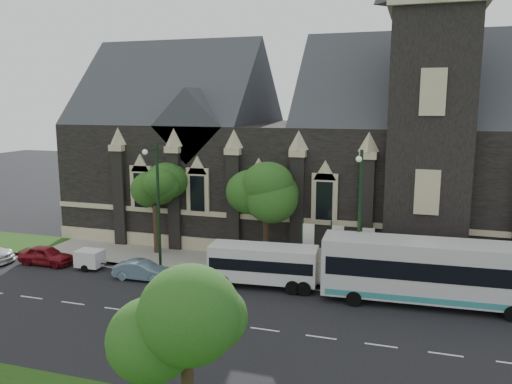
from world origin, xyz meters
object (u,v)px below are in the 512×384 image
at_px(tree_park_east, 193,319).
at_px(box_trailer, 90,258).
at_px(banner_flag_center, 335,245).
at_px(tour_coach, 436,271).
at_px(street_lamp_mid, 157,200).
at_px(banner_flag_right, 365,247).
at_px(shuttle_bus, 264,263).
at_px(car_far_red, 46,255).
at_px(street_lamp_near, 359,213).
at_px(tree_walk_right, 270,187).
at_px(banner_flag_left, 306,242).
at_px(sedan, 142,270).
at_px(tree_walk_left, 158,182).

bearing_deg(tree_park_east, box_trailer, 134.84).
relative_size(banner_flag_center, tour_coach, 0.30).
xyz_separation_m(street_lamp_mid, banner_flag_right, (14.29, 1.91, -2.73)).
height_order(street_lamp_mid, shuttle_bus, street_lamp_mid).
xyz_separation_m(street_lamp_mid, banner_flag_center, (12.29, 1.91, -2.73)).
bearing_deg(car_far_red, street_lamp_near, -87.08).
xyz_separation_m(tree_walk_right, banner_flag_right, (7.08, -1.71, -3.43)).
height_order(street_lamp_mid, banner_flag_left, street_lamp_mid).
bearing_deg(banner_flag_center, shuttle_bus, -146.31).
bearing_deg(car_far_red, banner_flag_right, -82.39).
bearing_deg(street_lamp_mid, banner_flag_center, 8.82).
relative_size(street_lamp_near, banner_flag_right, 2.25).
relative_size(tour_coach, shuttle_bus, 1.86).
bearing_deg(tour_coach, sedan, -178.86).
bearing_deg(street_lamp_near, tree_walk_left, 167.13).
bearing_deg(street_lamp_near, banner_flag_left, 152.82).
relative_size(tree_walk_right, tour_coach, 0.59).
distance_m(tree_park_east, tree_walk_right, 20.29).
height_order(tree_park_east, banner_flag_center, tree_park_east).
xyz_separation_m(shuttle_bus, box_trailer, (-12.91, -0.45, -0.77)).
xyz_separation_m(tree_park_east, banner_flag_left, (0.11, 18.32, -2.24)).
height_order(tree_walk_left, street_lamp_near, street_lamp_near).
relative_size(banner_flag_left, box_trailer, 1.52).
relative_size(banner_flag_right, box_trailer, 1.52).
bearing_deg(banner_flag_center, tour_coach, -23.71).
xyz_separation_m(tree_walk_left, car_far_red, (-6.75, -5.02, -5.03)).
height_order(tree_walk_left, box_trailer, tree_walk_left).
height_order(tree_park_east, tour_coach, tree_park_east).
bearing_deg(car_far_red, banner_flag_left, -80.67).
xyz_separation_m(tree_walk_right, street_lamp_near, (6.79, -3.62, -0.71)).
bearing_deg(street_lamp_mid, tree_park_east, -58.21).
height_order(banner_flag_center, car_far_red, banner_flag_center).
xyz_separation_m(banner_flag_right, tour_coach, (4.37, -2.80, -0.29)).
height_order(street_lamp_mid, car_far_red, street_lamp_mid).
distance_m(banner_flag_left, box_trailer, 15.53).
height_order(banner_flag_left, banner_flag_right, same).
bearing_deg(street_lamp_mid, tree_walk_left, 116.47).
xyz_separation_m(street_lamp_mid, shuttle_bus, (8.09, -0.89, -3.55)).
bearing_deg(tour_coach, banner_flag_right, 144.67).
xyz_separation_m(tree_walk_right, box_trailer, (-12.03, -4.96, -5.02)).
bearing_deg(tree_walk_right, street_lamp_mid, -153.35).
height_order(street_lamp_mid, banner_flag_center, street_lamp_mid).
relative_size(tree_walk_right, shuttle_bus, 1.09).
distance_m(banner_flag_right, sedan, 15.06).
bearing_deg(box_trailer, tree_park_east, -46.32).
bearing_deg(tree_walk_left, tree_park_east, -59.13).
bearing_deg(shuttle_bus, car_far_red, 177.04).
relative_size(street_lamp_near, banner_flag_center, 2.25).
height_order(street_lamp_near, box_trailer, street_lamp_near).
relative_size(banner_flag_left, tour_coach, 0.30).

